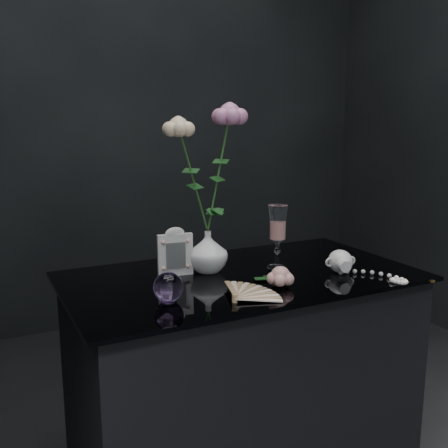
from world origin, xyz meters
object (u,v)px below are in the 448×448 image
paperweight (168,287)px  wine_glass (278,237)px  loose_rose (280,276)px  pearl_jar (340,260)px  vase (208,252)px  picture_frame (175,251)px

paperweight → wine_glass: bearing=18.0°
loose_rose → pearl_jar: bearing=-9.2°
vase → loose_rose: vase is taller
wine_glass → loose_rose: bearing=-119.2°
vase → pearl_jar: bearing=-27.2°
wine_glass → picture_frame: wine_glass is taller
picture_frame → pearl_jar: bearing=-14.8°
paperweight → loose_rose: paperweight is taller
paperweight → loose_rose: bearing=-4.0°
wine_glass → loose_rose: 0.19m
vase → wine_glass: (0.21, -0.07, 0.04)m
loose_rose → pearl_jar: pearl_jar is taller
vase → picture_frame: (-0.10, 0.01, 0.01)m
wine_glass → paperweight: wine_glass is taller
paperweight → picture_frame: bearing=64.2°
picture_frame → loose_rose: bearing=-37.9°
paperweight → pearl_jar: paperweight is taller
vase → wine_glass: 0.22m
vase → pearl_jar: (0.36, -0.18, -0.03)m
vase → wine_glass: wine_glass is taller
vase → loose_rose: (0.12, -0.22, -0.03)m
pearl_jar → picture_frame: bearing=168.6°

